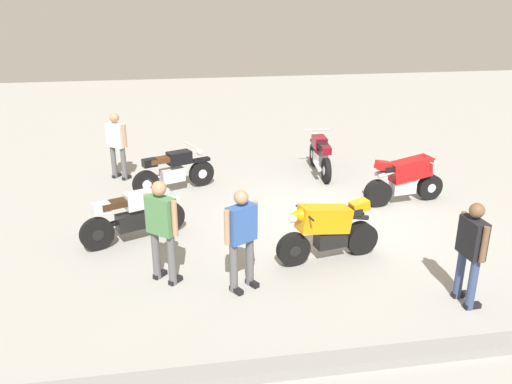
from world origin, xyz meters
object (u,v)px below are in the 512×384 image
(person_in_white_shirt, at_px, (117,142))
(person_in_blue_shirt, at_px, (242,233))
(person_in_green_shirt, at_px, (162,225))
(person_in_black_shirt, at_px, (471,248))
(motorcycle_red_sportbike, at_px, (406,178))
(motorcycle_black_cruiser, at_px, (174,171))
(motorcycle_orange_sportbike, at_px, (328,229))
(motorcycle_silver_cruiser, at_px, (133,216))
(motorcycle_maroon_cruiser, at_px, (320,155))

(person_in_white_shirt, distance_m, person_in_blue_shirt, 6.30)
(person_in_green_shirt, bearing_deg, person_in_black_shirt, -64.35)
(person_in_white_shirt, relative_size, person_in_black_shirt, 1.03)
(motorcycle_red_sportbike, height_order, person_in_black_shirt, person_in_black_shirt)
(motorcycle_black_cruiser, xyz_separation_m, motorcycle_red_sportbike, (-5.18, 1.61, 0.07))
(motorcycle_orange_sportbike, distance_m, motorcycle_silver_cruiser, 3.72)
(motorcycle_orange_sportbike, distance_m, person_in_black_shirt, 2.45)
(motorcycle_orange_sportbike, relative_size, motorcycle_red_sportbike, 1.00)
(motorcycle_red_sportbike, height_order, person_in_green_shirt, person_in_green_shirt)
(motorcycle_maroon_cruiser, xyz_separation_m, person_in_white_shirt, (5.20, -0.45, 0.47))
(motorcycle_maroon_cruiser, bearing_deg, person_in_blue_shirt, 155.40)
(motorcycle_orange_sportbike, height_order, person_in_green_shirt, person_in_green_shirt)
(motorcycle_silver_cruiser, distance_m, person_in_blue_shirt, 2.80)
(motorcycle_red_sportbike, bearing_deg, motorcycle_black_cruiser, 155.01)
(motorcycle_black_cruiser, bearing_deg, motorcycle_red_sportbike, -40.02)
(motorcycle_black_cruiser, xyz_separation_m, person_in_green_shirt, (0.25, 4.29, 0.51))
(motorcycle_black_cruiser, height_order, motorcycle_red_sportbike, motorcycle_red_sportbike)
(motorcycle_red_sportbike, bearing_deg, motorcycle_silver_cruiser, -178.10)
(person_in_green_shirt, xyz_separation_m, person_in_black_shirt, (-4.57, 1.43, -0.08))
(motorcycle_silver_cruiser, distance_m, person_in_green_shirt, 1.83)
(motorcycle_black_cruiser, relative_size, person_in_green_shirt, 1.11)
(motorcycle_orange_sportbike, relative_size, person_in_green_shirt, 1.10)
(motorcycle_silver_cruiser, bearing_deg, person_in_green_shirt, -93.91)
(person_in_blue_shirt, bearing_deg, motorcycle_orange_sportbike, 82.92)
(motorcycle_maroon_cruiser, bearing_deg, motorcycle_black_cruiser, 103.36)
(motorcycle_orange_sportbike, distance_m, person_in_white_shirt, 6.50)
(person_in_black_shirt, xyz_separation_m, person_in_blue_shirt, (3.33, -1.02, 0.02))
(motorcycle_maroon_cruiser, relative_size, person_in_green_shirt, 1.18)
(motorcycle_silver_cruiser, bearing_deg, motorcycle_maroon_cruiser, 12.31)
(motorcycle_silver_cruiser, height_order, motorcycle_red_sportbike, motorcycle_red_sportbike)
(motorcycle_red_sportbike, bearing_deg, motorcycle_orange_sportbike, -144.84)
(motorcycle_maroon_cruiser, height_order, person_in_black_shirt, person_in_black_shirt)
(motorcycle_silver_cruiser, bearing_deg, motorcycle_red_sportbike, -13.52)
(motorcycle_silver_cruiser, relative_size, person_in_green_shirt, 1.11)
(motorcycle_orange_sportbike, bearing_deg, person_in_white_shirt, -62.27)
(person_in_white_shirt, bearing_deg, person_in_blue_shirt, -119.31)
(motorcycle_silver_cruiser, xyz_separation_m, person_in_white_shirt, (0.54, -3.76, 0.47))
(motorcycle_silver_cruiser, height_order, person_in_green_shirt, person_in_green_shirt)
(motorcycle_red_sportbike, distance_m, person_in_white_shirt, 7.11)
(person_in_green_shirt, bearing_deg, motorcycle_black_cruiser, 39.74)
(person_in_white_shirt, bearing_deg, motorcycle_orange_sportbike, -103.11)
(motorcycle_silver_cruiser, height_order, person_in_black_shirt, person_in_black_shirt)
(motorcycle_orange_sportbike, relative_size, person_in_white_shirt, 1.13)
(motorcycle_silver_cruiser, bearing_deg, person_in_blue_shirt, -71.88)
(person_in_green_shirt, relative_size, person_in_black_shirt, 1.06)
(motorcycle_maroon_cruiser, height_order, person_in_blue_shirt, person_in_blue_shirt)
(motorcycle_silver_cruiser, bearing_deg, motorcycle_black_cruiser, 49.41)
(motorcycle_orange_sportbike, distance_m, person_in_blue_shirt, 1.85)
(motorcycle_silver_cruiser, distance_m, motorcycle_red_sportbike, 6.09)
(motorcycle_maroon_cruiser, distance_m, motorcycle_orange_sportbike, 4.80)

